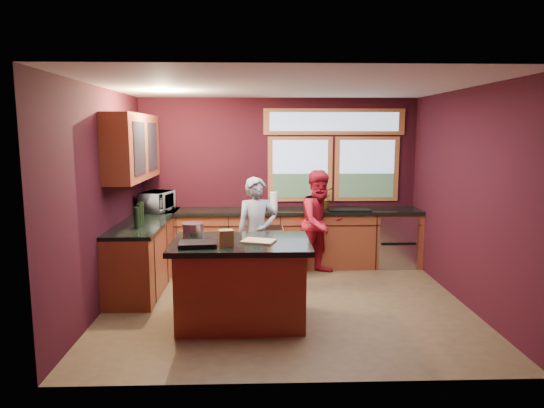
{
  "coord_description": "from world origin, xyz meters",
  "views": [
    {
      "loc": [
        -0.37,
        -5.93,
        2.17
      ],
      "look_at": [
        -0.16,
        0.4,
        1.21
      ],
      "focal_mm": 32.0,
      "sensor_mm": 36.0,
      "label": 1
    }
  ],
  "objects_px": {
    "island": "(241,281)",
    "stock_pot": "(193,231)",
    "person_red": "(321,223)",
    "person_grey": "(257,233)",
    "cutting_board": "(259,241)"
  },
  "relations": [
    {
      "from": "cutting_board",
      "to": "person_red",
      "type": "bearing_deg",
      "value": 63.44
    },
    {
      "from": "cutting_board",
      "to": "stock_pot",
      "type": "height_order",
      "value": "stock_pot"
    },
    {
      "from": "person_grey",
      "to": "person_red",
      "type": "bearing_deg",
      "value": 22.18
    },
    {
      "from": "stock_pot",
      "to": "island",
      "type": "bearing_deg",
      "value": -15.26
    },
    {
      "from": "stock_pot",
      "to": "cutting_board",
      "type": "bearing_deg",
      "value": -14.93
    },
    {
      "from": "island",
      "to": "cutting_board",
      "type": "distance_m",
      "value": 0.52
    },
    {
      "from": "cutting_board",
      "to": "stock_pot",
      "type": "relative_size",
      "value": 1.46
    },
    {
      "from": "person_grey",
      "to": "stock_pot",
      "type": "relative_size",
      "value": 6.46
    },
    {
      "from": "person_red",
      "to": "stock_pot",
      "type": "xyz_separation_m",
      "value": [
        -1.7,
        -1.7,
        0.24
      ]
    },
    {
      "from": "island",
      "to": "stock_pot",
      "type": "bearing_deg",
      "value": 164.74
    },
    {
      "from": "person_grey",
      "to": "cutting_board",
      "type": "distance_m",
      "value": 1.27
    },
    {
      "from": "person_grey",
      "to": "stock_pot",
      "type": "xyz_separation_m",
      "value": [
        -0.73,
        -1.06,
        0.26
      ]
    },
    {
      "from": "person_grey",
      "to": "person_red",
      "type": "height_order",
      "value": "person_red"
    },
    {
      "from": "island",
      "to": "person_red",
      "type": "xyz_separation_m",
      "value": [
        1.15,
        1.85,
        0.32
      ]
    },
    {
      "from": "stock_pot",
      "to": "person_red",
      "type": "bearing_deg",
      "value": 44.97
    }
  ]
}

